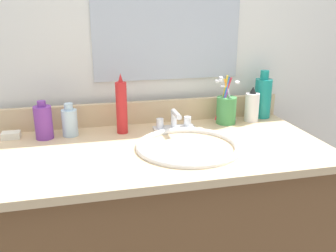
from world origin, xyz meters
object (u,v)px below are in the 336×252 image
at_px(bottle_cream_purple, 43,122).
at_px(soap_bar, 11,135).
at_px(bottle_lotion_white, 252,106).
at_px(bottle_gel_clear, 70,122).
at_px(bottle_spray_red, 122,107).
at_px(faucet, 174,123).
at_px(cup_green, 226,109).
at_px(bottle_mouthwash_teal, 263,97).

bearing_deg(bottle_cream_purple, soap_bar, 166.93).
height_order(bottle_cream_purple, bottle_lotion_white, bottle_lotion_white).
height_order(bottle_gel_clear, bottle_spray_red, bottle_spray_red).
bearing_deg(faucet, cup_green, 8.84).
height_order(bottle_spray_red, cup_green, bottle_spray_red).
relative_size(bottle_mouthwash_teal, bottle_gel_clear, 1.65).
bearing_deg(bottle_lotion_white, bottle_cream_purple, -178.38).
height_order(faucet, soap_bar, faucet).
bearing_deg(bottle_gel_clear, bottle_mouthwash_teal, 4.06).
bearing_deg(bottle_cream_purple, bottle_lotion_white, 1.62).
relative_size(bottle_gel_clear, cup_green, 0.62).
bearing_deg(bottle_cream_purple, faucet, -2.00).
relative_size(faucet, bottle_gel_clear, 1.30).
bearing_deg(bottle_gel_clear, cup_green, 0.82).
bearing_deg(soap_bar, bottle_mouthwash_teal, 2.20).
height_order(faucet, bottle_mouthwash_teal, bottle_mouthwash_teal).
height_order(bottle_spray_red, soap_bar, bottle_spray_red).
xyz_separation_m(faucet, bottle_gel_clear, (-0.39, 0.03, 0.03)).
relative_size(faucet, bottle_mouthwash_teal, 0.79).
bearing_deg(faucet, bottle_cream_purple, 178.00).
height_order(bottle_lotion_white, bottle_spray_red, bottle_spray_red).
xyz_separation_m(bottle_cream_purple, bottle_gel_clear, (0.09, 0.01, -0.01)).
bearing_deg(bottle_cream_purple, bottle_gel_clear, 6.10).
relative_size(bottle_spray_red, cup_green, 1.14).
bearing_deg(bottle_lotion_white, bottle_mouthwash_teal, 31.92).
bearing_deg(cup_green, bottle_mouthwash_teal, 14.59).
height_order(faucet, cup_green, cup_green).
bearing_deg(bottle_lotion_white, bottle_spray_red, -177.24).
xyz_separation_m(faucet, bottle_lotion_white, (0.34, 0.04, 0.03)).
xyz_separation_m(bottle_mouthwash_teal, bottle_spray_red, (-0.61, -0.07, 0.01)).
distance_m(cup_green, soap_bar, 0.83).
distance_m(bottle_mouthwash_teal, soap_bar, 1.01).
distance_m(bottle_mouthwash_teal, bottle_spray_red, 0.61).
bearing_deg(bottle_lotion_white, cup_green, -177.60).
relative_size(bottle_cream_purple, cup_green, 0.71).
xyz_separation_m(bottle_gel_clear, bottle_lotion_white, (0.73, 0.01, 0.01)).
xyz_separation_m(bottle_gel_clear, soap_bar, (-0.21, 0.02, -0.04)).
relative_size(bottle_spray_red, soap_bar, 3.54).
bearing_deg(faucet, bottle_lotion_white, 6.69).
distance_m(bottle_spray_red, soap_bar, 0.41).
distance_m(bottle_cream_purple, bottle_lotion_white, 0.82).
bearing_deg(faucet, bottle_mouthwash_teal, 11.45).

